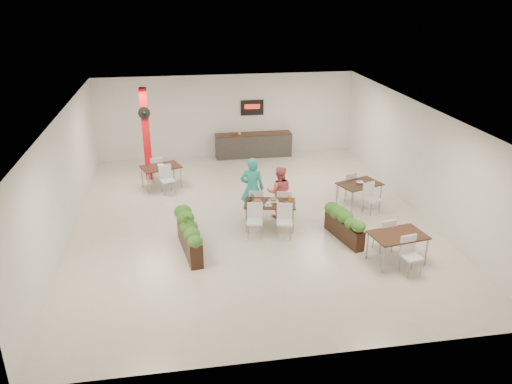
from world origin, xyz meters
TOP-DOWN VIEW (x-y plane):
  - ground at (0.00, 0.00)m, footprint 12.00×12.00m
  - room_shell at (0.00, 0.00)m, footprint 10.10×12.10m
  - red_column at (-3.00, 3.79)m, footprint 0.40×0.41m
  - service_counter at (1.00, 5.65)m, footprint 3.00×0.64m
  - main_table at (0.45, -0.67)m, footprint 1.53×1.83m
  - diner_man at (0.06, -0.02)m, footprint 0.76×0.58m
  - diner_woman at (0.86, -0.02)m, footprint 0.86×0.73m
  - planter_left at (-1.82, -1.71)m, footprint 0.64×1.98m
  - planter_right at (2.28, -1.69)m, footprint 0.70×1.66m
  - side_table_a at (-2.57, 2.89)m, footprint 1.45×1.67m
  - side_table_b at (3.43, 0.34)m, footprint 1.46×1.67m
  - side_table_c at (3.17, -3.03)m, footprint 1.42×1.67m

SIDE VIEW (x-z plane):
  - ground at x=0.00m, z-range 0.00..0.00m
  - planter_right at x=2.28m, z-range 0.04..0.92m
  - service_counter at x=1.00m, z-range -0.61..1.59m
  - planter_left at x=-1.82m, z-range 0.00..1.04m
  - side_table_c at x=3.17m, z-range 0.17..1.10m
  - side_table_b at x=3.43m, z-range 0.17..1.10m
  - side_table_a at x=-2.57m, z-range 0.17..1.10m
  - main_table at x=0.45m, z-range 0.17..1.10m
  - diner_woman at x=0.86m, z-range 0.00..1.55m
  - diner_man at x=0.06m, z-range 0.00..1.87m
  - red_column at x=-3.00m, z-range 0.04..3.24m
  - room_shell at x=0.00m, z-range 0.40..3.62m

